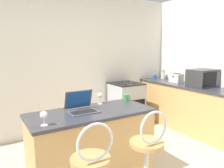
{
  "coord_description": "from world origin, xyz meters",
  "views": [
    {
      "loc": [
        -1.38,
        -1.49,
        1.59
      ],
      "look_at": [
        0.51,
        1.6,
        0.98
      ],
      "focal_mm": 35.0,
      "sensor_mm": 36.0,
      "label": 1
    }
  ],
  "objects_px": {
    "mug_green": "(126,98)",
    "mug_blue": "(154,77)",
    "bar_stool_far": "(147,162)",
    "wine_glass_tall": "(44,115)",
    "toaster": "(176,78)",
    "stove_range": "(126,104)",
    "wine_glass_short": "(100,96)",
    "microwave": "(203,78)",
    "laptop": "(81,106)",
    "storage_jar": "(163,74)"
  },
  "relations": [
    {
      "from": "mug_green",
      "to": "mug_blue",
      "type": "distance_m",
      "value": 2.22
    },
    {
      "from": "bar_stool_far",
      "to": "wine_glass_tall",
      "type": "distance_m",
      "value": 1.1
    },
    {
      "from": "bar_stool_far",
      "to": "mug_green",
      "type": "relative_size",
      "value": 10.98
    },
    {
      "from": "toaster",
      "to": "stove_range",
      "type": "distance_m",
      "value": 1.17
    },
    {
      "from": "mug_green",
      "to": "mug_blue",
      "type": "xyz_separation_m",
      "value": [
        1.75,
        1.38,
        0.0
      ]
    },
    {
      "from": "bar_stool_far",
      "to": "wine_glass_short",
      "type": "height_order",
      "value": "wine_glass_short"
    },
    {
      "from": "bar_stool_far",
      "to": "mug_blue",
      "type": "relative_size",
      "value": 11.18
    },
    {
      "from": "wine_glass_tall",
      "to": "bar_stool_far",
      "type": "bearing_deg",
      "value": -26.88
    },
    {
      "from": "microwave",
      "to": "toaster",
      "type": "bearing_deg",
      "value": 91.05
    },
    {
      "from": "toaster",
      "to": "wine_glass_short",
      "type": "distance_m",
      "value": 2.28
    },
    {
      "from": "stove_range",
      "to": "mug_green",
      "type": "height_order",
      "value": "mug_green"
    },
    {
      "from": "laptop",
      "to": "wine_glass_short",
      "type": "xyz_separation_m",
      "value": [
        0.33,
        0.17,
        0.05
      ]
    },
    {
      "from": "microwave",
      "to": "mug_green",
      "type": "bearing_deg",
      "value": -175.14
    },
    {
      "from": "bar_stool_far",
      "to": "storage_jar",
      "type": "distance_m",
      "value": 3.13
    },
    {
      "from": "stove_range",
      "to": "mug_green",
      "type": "distance_m",
      "value": 1.55
    },
    {
      "from": "bar_stool_far",
      "to": "stove_range",
      "type": "height_order",
      "value": "bar_stool_far"
    },
    {
      "from": "stove_range",
      "to": "storage_jar",
      "type": "bearing_deg",
      "value": 4.81
    },
    {
      "from": "microwave",
      "to": "storage_jar",
      "type": "relative_size",
      "value": 2.62
    },
    {
      "from": "storage_jar",
      "to": "mug_blue",
      "type": "bearing_deg",
      "value": 158.26
    },
    {
      "from": "laptop",
      "to": "wine_glass_short",
      "type": "relative_size",
      "value": 2.25
    },
    {
      "from": "toaster",
      "to": "wine_glass_short",
      "type": "relative_size",
      "value": 1.7
    },
    {
      "from": "microwave",
      "to": "storage_jar",
      "type": "xyz_separation_m",
      "value": [
        0.14,
        1.15,
        -0.06
      ]
    },
    {
      "from": "stove_range",
      "to": "wine_glass_tall",
      "type": "height_order",
      "value": "wine_glass_tall"
    },
    {
      "from": "laptop",
      "to": "mug_blue",
      "type": "relative_size",
      "value": 3.57
    },
    {
      "from": "toaster",
      "to": "mug_blue",
      "type": "height_order",
      "value": "toaster"
    },
    {
      "from": "mug_green",
      "to": "storage_jar",
      "type": "relative_size",
      "value": 0.49
    },
    {
      "from": "laptop",
      "to": "mug_blue",
      "type": "bearing_deg",
      "value": 31.48
    },
    {
      "from": "laptop",
      "to": "stove_range",
      "type": "relative_size",
      "value": 0.37
    },
    {
      "from": "toaster",
      "to": "stove_range",
      "type": "xyz_separation_m",
      "value": [
        -0.94,
        0.45,
        -0.53
      ]
    },
    {
      "from": "toaster",
      "to": "storage_jar",
      "type": "height_order",
      "value": "storage_jar"
    },
    {
      "from": "toaster",
      "to": "wine_glass_tall",
      "type": "distance_m",
      "value": 3.18
    },
    {
      "from": "mug_green",
      "to": "laptop",
      "type": "bearing_deg",
      "value": -169.74
    },
    {
      "from": "storage_jar",
      "to": "microwave",
      "type": "bearing_deg",
      "value": -97.17
    },
    {
      "from": "storage_jar",
      "to": "laptop",
      "type": "bearing_deg",
      "value": -151.68
    },
    {
      "from": "microwave",
      "to": "wine_glass_tall",
      "type": "relative_size",
      "value": 3.65
    },
    {
      "from": "microwave",
      "to": "storage_jar",
      "type": "height_order",
      "value": "microwave"
    },
    {
      "from": "laptop",
      "to": "stove_range",
      "type": "xyz_separation_m",
      "value": [
        1.55,
        1.34,
        -0.5
      ]
    },
    {
      "from": "microwave",
      "to": "stove_range",
      "type": "bearing_deg",
      "value": 132.1
    },
    {
      "from": "mug_green",
      "to": "storage_jar",
      "type": "distance_m",
      "value": 2.33
    },
    {
      "from": "bar_stool_far",
      "to": "mug_green",
      "type": "bearing_deg",
      "value": 68.89
    },
    {
      "from": "storage_jar",
      "to": "wine_glass_short",
      "type": "height_order",
      "value": "storage_jar"
    },
    {
      "from": "wine_glass_tall",
      "to": "wine_glass_short",
      "type": "xyz_separation_m",
      "value": [
        0.81,
        0.42,
        0.01
      ]
    },
    {
      "from": "stove_range",
      "to": "toaster",
      "type": "bearing_deg",
      "value": -25.5
    },
    {
      "from": "stove_range",
      "to": "mug_green",
      "type": "relative_size",
      "value": 9.6
    },
    {
      "from": "microwave",
      "to": "toaster",
      "type": "distance_m",
      "value": 0.61
    },
    {
      "from": "toaster",
      "to": "storage_jar",
      "type": "distance_m",
      "value": 0.56
    },
    {
      "from": "laptop",
      "to": "microwave",
      "type": "bearing_deg",
      "value": 6.41
    },
    {
      "from": "toaster",
      "to": "mug_green",
      "type": "xyz_separation_m",
      "value": [
        -1.78,
        -0.76,
        -0.05
      ]
    },
    {
      "from": "bar_stool_far",
      "to": "laptop",
      "type": "relative_size",
      "value": 3.13
    },
    {
      "from": "toaster",
      "to": "mug_green",
      "type": "height_order",
      "value": "toaster"
    }
  ]
}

